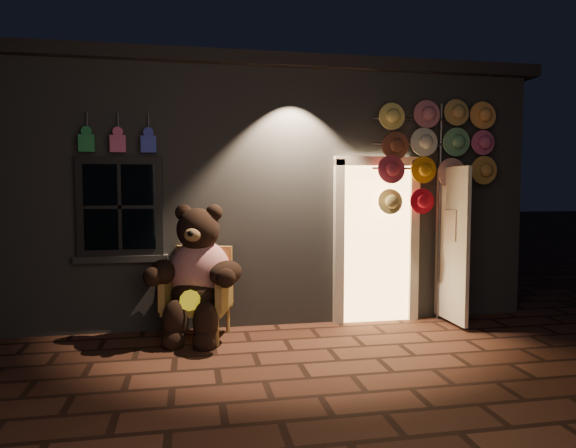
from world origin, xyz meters
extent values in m
plane|color=brown|center=(0.00, 0.00, 0.00)|extent=(60.00, 60.00, 0.00)
cube|color=slate|center=(0.00, 4.00, 1.65)|extent=(7.00, 5.00, 3.30)
cube|color=black|center=(0.00, 4.00, 3.38)|extent=(7.30, 5.30, 0.16)
cube|color=black|center=(-1.90, 1.46, 1.55)|extent=(1.00, 0.10, 1.20)
cube|color=black|center=(-1.90, 1.43, 1.55)|extent=(0.82, 0.06, 1.02)
cube|color=slate|center=(-1.90, 1.46, 0.92)|extent=(1.10, 0.14, 0.08)
cube|color=#FFC772|center=(1.35, 1.48, 1.05)|extent=(0.92, 0.10, 2.10)
cube|color=beige|center=(0.83, 1.44, 1.05)|extent=(0.12, 0.12, 2.20)
cube|color=beige|center=(1.87, 1.44, 1.05)|extent=(0.12, 0.12, 2.20)
cube|color=beige|center=(1.35, 1.44, 2.13)|extent=(1.16, 0.12, 0.12)
cube|color=beige|center=(2.25, 1.10, 1.05)|extent=(0.05, 0.80, 2.00)
cube|color=#268E49|center=(-2.25, 1.38, 2.30)|extent=(0.18, 0.07, 0.20)
cylinder|color=#59595E|center=(-2.25, 1.44, 2.55)|extent=(0.02, 0.02, 0.25)
cube|color=#DC5A89|center=(-1.90, 1.38, 2.30)|extent=(0.18, 0.07, 0.20)
cylinder|color=#59595E|center=(-1.90, 1.44, 2.55)|extent=(0.02, 0.02, 0.25)
cube|color=#3645C0|center=(-1.55, 1.38, 2.30)|extent=(0.18, 0.07, 0.20)
cylinder|color=#59595E|center=(-1.55, 1.44, 2.55)|extent=(0.02, 0.02, 0.25)
cube|color=#B48545|center=(-1.00, 1.10, 0.37)|extent=(0.86, 0.82, 0.10)
cube|color=#B48545|center=(-0.91, 1.38, 0.72)|extent=(0.69, 0.28, 0.70)
cube|color=#B48545|center=(-1.32, 1.18, 0.57)|extent=(0.25, 0.59, 0.40)
cube|color=#B48545|center=(-0.69, 0.98, 0.57)|extent=(0.25, 0.59, 0.40)
cylinder|color=#B48545|center=(-1.37, 0.92, 0.16)|extent=(0.05, 0.05, 0.32)
cylinder|color=#B48545|center=(-0.80, 0.74, 0.16)|extent=(0.05, 0.05, 0.32)
cylinder|color=#B48545|center=(-1.20, 1.45, 0.16)|extent=(0.05, 0.05, 0.32)
cylinder|color=#B48545|center=(-0.63, 1.28, 0.16)|extent=(0.05, 0.05, 0.32)
ellipsoid|color=#B11312|center=(-0.97, 1.15, 0.78)|extent=(0.89, 0.79, 0.78)
ellipsoid|color=black|center=(-0.99, 1.07, 0.55)|extent=(0.74, 0.68, 0.37)
sphere|color=black|center=(-0.98, 1.10, 1.29)|extent=(0.63, 0.63, 0.50)
sphere|color=black|center=(-1.15, 1.19, 1.49)|extent=(0.20, 0.20, 0.20)
sphere|color=black|center=(-0.80, 1.08, 1.49)|extent=(0.20, 0.20, 0.20)
ellipsoid|color=olive|center=(-1.05, 0.88, 1.25)|extent=(0.23, 0.19, 0.16)
ellipsoid|color=black|center=(-1.39, 1.03, 0.81)|extent=(0.31, 0.53, 0.28)
ellipsoid|color=black|center=(-0.68, 0.81, 0.81)|extent=(0.54, 0.58, 0.28)
ellipsoid|color=black|center=(-1.26, 0.81, 0.29)|extent=(0.28, 0.28, 0.48)
ellipsoid|color=black|center=(-0.92, 0.70, 0.29)|extent=(0.28, 0.28, 0.48)
sphere|color=black|center=(-1.28, 0.74, 0.09)|extent=(0.26, 0.26, 0.26)
sphere|color=black|center=(-0.94, 0.64, 0.09)|extent=(0.26, 0.26, 0.26)
cylinder|color=yellow|center=(-1.09, 0.76, 0.53)|extent=(0.26, 0.16, 0.23)
cylinder|color=#59595E|center=(2.21, 1.38, 1.45)|extent=(0.04, 0.04, 2.89)
cylinder|color=#59595E|center=(1.89, 1.36, 2.68)|extent=(1.28, 0.03, 0.03)
cylinder|color=#59595E|center=(1.89, 1.36, 2.36)|extent=(1.28, 0.03, 0.03)
cylinder|color=#59595E|center=(1.89, 1.36, 2.03)|extent=(1.28, 0.03, 0.03)
cylinder|color=#EBD766|center=(1.50, 1.30, 2.73)|extent=(0.36, 0.11, 0.37)
cylinder|color=#CC717C|center=(1.93, 1.27, 2.73)|extent=(0.36, 0.11, 0.37)
cylinder|color=tan|center=(2.36, 1.24, 2.73)|extent=(0.36, 0.11, 0.37)
cylinder|color=#FEA64D|center=(2.78, 1.30, 2.73)|extent=(0.36, 0.11, 0.37)
cylinder|color=brown|center=(1.50, 1.27, 2.36)|extent=(0.36, 0.11, 0.37)
cylinder|color=beige|center=(1.93, 1.24, 2.36)|extent=(0.36, 0.11, 0.37)
cylinder|color=#68AC72|center=(2.36, 1.30, 2.36)|extent=(0.36, 0.11, 0.37)
cylinder|color=#D95682|center=(2.78, 1.27, 2.36)|extent=(0.36, 0.11, 0.37)
cylinder|color=#C03648|center=(1.50, 1.24, 1.98)|extent=(0.36, 0.11, 0.37)
cylinder|color=orange|center=(1.93, 1.30, 1.98)|extent=(0.36, 0.11, 0.37)
cylinder|color=#DF9481|center=(2.36, 1.27, 1.98)|extent=(0.36, 0.11, 0.37)
cylinder|color=gold|center=(2.78, 1.24, 1.98)|extent=(0.36, 0.11, 0.37)
cylinder|color=tan|center=(1.50, 1.30, 1.61)|extent=(0.36, 0.11, 0.37)
cylinder|color=red|center=(1.93, 1.27, 1.61)|extent=(0.36, 0.11, 0.37)
camera|label=1|loc=(-1.07, -4.98, 1.78)|focal=32.00mm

